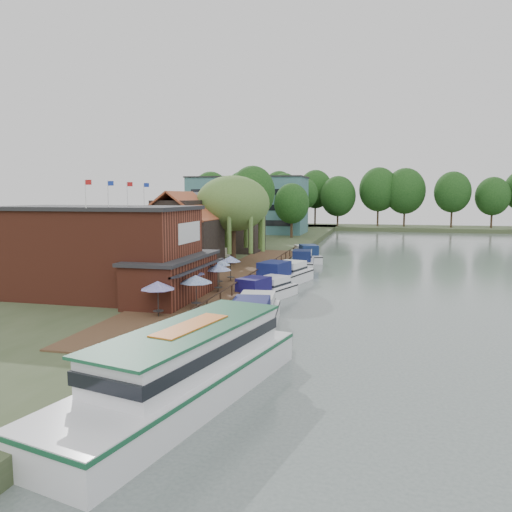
% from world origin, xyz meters
% --- Properties ---
extents(ground, '(260.00, 260.00, 0.00)m').
position_xyz_m(ground, '(0.00, 0.00, 0.00)').
color(ground, '#515E5C').
rests_on(ground, ground).
extents(land_bank, '(50.00, 140.00, 1.00)m').
position_xyz_m(land_bank, '(-30.00, 35.00, 0.50)').
color(land_bank, '#384728').
rests_on(land_bank, ground).
extents(quay_deck, '(6.00, 50.00, 0.10)m').
position_xyz_m(quay_deck, '(-8.00, 10.00, 1.05)').
color(quay_deck, '#47301E').
rests_on(quay_deck, land_bank).
extents(quay_rail, '(0.20, 49.00, 1.00)m').
position_xyz_m(quay_rail, '(-5.30, 10.50, 1.50)').
color(quay_rail, black).
rests_on(quay_rail, land_bank).
extents(pub, '(20.00, 11.00, 7.30)m').
position_xyz_m(pub, '(-14.00, -1.00, 4.65)').
color(pub, maroon).
rests_on(pub, land_bank).
extents(hotel_block, '(25.40, 12.40, 12.30)m').
position_xyz_m(hotel_block, '(-22.00, 70.00, 7.15)').
color(hotel_block, '#38666B').
rests_on(hotel_block, land_bank).
extents(cottage_a, '(8.60, 7.60, 8.50)m').
position_xyz_m(cottage_a, '(-15.00, 14.00, 5.25)').
color(cottage_a, black).
rests_on(cottage_a, land_bank).
extents(cottage_b, '(9.60, 8.60, 8.50)m').
position_xyz_m(cottage_b, '(-18.00, 24.00, 5.25)').
color(cottage_b, beige).
rests_on(cottage_b, land_bank).
extents(cottage_c, '(7.60, 7.60, 8.50)m').
position_xyz_m(cottage_c, '(-14.00, 33.00, 5.25)').
color(cottage_c, black).
rests_on(cottage_c, land_bank).
extents(willow, '(8.60, 8.60, 10.43)m').
position_xyz_m(willow, '(-10.50, 19.00, 6.21)').
color(willow, '#476B2D').
rests_on(willow, land_bank).
extents(umbrella_0, '(2.31, 2.31, 2.38)m').
position_xyz_m(umbrella_0, '(-8.07, -6.82, 2.29)').
color(umbrella_0, navy).
rests_on(umbrella_0, quay_deck).
extents(umbrella_1, '(2.41, 2.41, 2.38)m').
position_xyz_m(umbrella_1, '(-6.52, -3.86, 2.29)').
color(umbrella_1, '#1B4C95').
rests_on(umbrella_1, quay_deck).
extents(umbrella_2, '(2.23, 2.23, 2.38)m').
position_xyz_m(umbrella_2, '(-8.25, -0.26, 2.29)').
color(umbrella_2, navy).
rests_on(umbrella_2, quay_deck).
extents(umbrella_3, '(2.29, 2.29, 2.38)m').
position_xyz_m(umbrella_3, '(-6.87, 2.25, 2.29)').
color(umbrella_3, navy).
rests_on(umbrella_3, quay_deck).
extents(umbrella_4, '(2.10, 2.10, 2.38)m').
position_xyz_m(umbrella_4, '(-7.74, 5.20, 2.29)').
color(umbrella_4, navy).
rests_on(umbrella_4, quay_deck).
extents(umbrella_5, '(2.00, 2.00, 2.38)m').
position_xyz_m(umbrella_5, '(-7.41, 7.72, 2.29)').
color(umbrella_5, navy).
rests_on(umbrella_5, quay_deck).
extents(cruiser_0, '(4.61, 10.58, 2.49)m').
position_xyz_m(cruiser_0, '(-2.07, -4.52, 1.25)').
color(cruiser_0, silver).
rests_on(cruiser_0, ground).
extents(cruiser_1, '(5.77, 9.62, 2.19)m').
position_xyz_m(cruiser_1, '(-3.59, 5.20, 1.09)').
color(cruiser_1, white).
rests_on(cruiser_1, ground).
extents(cruiser_2, '(6.03, 11.04, 2.57)m').
position_xyz_m(cruiser_2, '(-3.42, 13.14, 1.29)').
color(cruiser_2, white).
rests_on(cruiser_2, ground).
extents(cruiser_3, '(4.32, 10.24, 2.41)m').
position_xyz_m(cruiser_3, '(-3.29, 25.81, 1.21)').
color(cruiser_3, white).
rests_on(cruiser_3, ground).
extents(cruiser_4, '(6.35, 10.46, 2.41)m').
position_xyz_m(cruiser_4, '(-3.80, 32.57, 1.21)').
color(cruiser_4, silver).
rests_on(cruiser_4, ground).
extents(tour_boat, '(7.67, 15.97, 3.36)m').
position_xyz_m(tour_boat, '(-2.23, -17.09, 1.68)').
color(tour_boat, silver).
rests_on(tour_boat, ground).
extents(swan, '(0.44, 0.44, 0.44)m').
position_xyz_m(swan, '(-1.73, -9.35, 0.22)').
color(swan, white).
rests_on(swan, ground).
extents(bank_tree_0, '(7.15, 7.15, 12.83)m').
position_xyz_m(bank_tree_0, '(-13.55, 40.53, 7.42)').
color(bank_tree_0, '#143811').
rests_on(bank_tree_0, land_bank).
extents(bank_tree_1, '(7.79, 7.79, 12.66)m').
position_xyz_m(bank_tree_1, '(-17.82, 51.55, 7.33)').
color(bank_tree_1, '#143811').
rests_on(bank_tree_1, land_bank).
extents(bank_tree_2, '(6.79, 6.79, 10.53)m').
position_xyz_m(bank_tree_2, '(-10.37, 58.86, 6.26)').
color(bank_tree_2, '#143811').
rests_on(bank_tree_2, land_bank).
extents(bank_tree_3, '(6.71, 6.71, 11.36)m').
position_xyz_m(bank_tree_3, '(-17.52, 79.44, 6.68)').
color(bank_tree_3, '#143811').
rests_on(bank_tree_3, land_bank).
extents(bank_tree_4, '(6.63, 6.63, 12.48)m').
position_xyz_m(bank_tree_4, '(-12.05, 87.76, 7.24)').
color(bank_tree_4, '#143811').
rests_on(bank_tree_4, land_bank).
extents(bank_tree_5, '(7.57, 7.57, 14.01)m').
position_xyz_m(bank_tree_5, '(-17.93, 92.23, 8.00)').
color(bank_tree_5, '#143811').
rests_on(bank_tree_5, land_bank).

